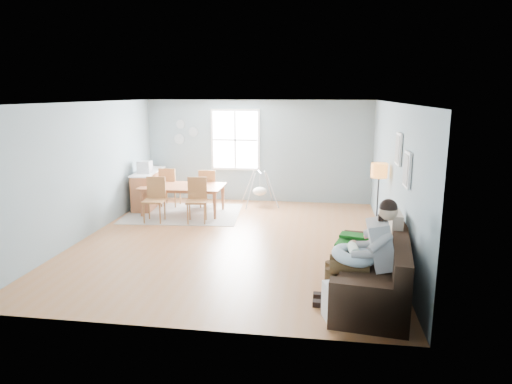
% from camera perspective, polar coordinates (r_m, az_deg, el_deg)
% --- Properties ---
extents(room, '(8.40, 9.40, 3.90)m').
position_cam_1_polar(room, '(8.67, -3.06, 9.28)').
color(room, '#A96A3C').
extents(window, '(1.32, 0.08, 1.62)m').
position_cam_1_polar(window, '(12.23, -2.59, 6.53)').
color(window, white).
rests_on(window, room).
extents(pictures, '(0.05, 1.34, 0.74)m').
position_cam_1_polar(pictures, '(7.61, 17.84, 3.98)').
color(pictures, white).
rests_on(pictures, room).
extents(wall_plates, '(0.67, 0.02, 0.66)m').
position_cam_1_polar(wall_plates, '(12.56, -8.95, 7.37)').
color(wall_plates, '#9FB1BE').
rests_on(wall_plates, room).
extents(sofa, '(1.25, 2.37, 0.92)m').
position_cam_1_polar(sofa, '(6.82, 14.78, -10.06)').
color(sofa, black).
rests_on(sofa, room).
extents(green_throw, '(1.20, 1.05, 0.04)m').
position_cam_1_polar(green_throw, '(7.45, 14.33, -6.03)').
color(green_throw, '#16601C').
rests_on(green_throw, sofa).
extents(beige_pillow, '(0.17, 0.57, 0.56)m').
position_cam_1_polar(beige_pillow, '(7.22, 16.97, -4.60)').
color(beige_pillow, tan).
rests_on(beige_pillow, sofa).
extents(father, '(1.08, 0.50, 1.52)m').
position_cam_1_polar(father, '(6.35, 13.70, -7.05)').
color(father, gray).
rests_on(father, sofa).
extents(nursing_pillow, '(0.66, 0.64, 0.24)m').
position_cam_1_polar(nursing_pillow, '(6.39, 12.07, -7.75)').
color(nursing_pillow, silver).
rests_on(nursing_pillow, father).
extents(infant, '(0.17, 0.40, 0.15)m').
position_cam_1_polar(infant, '(6.40, 12.09, -6.93)').
color(infant, silver).
rests_on(infant, nursing_pillow).
extents(toddler, '(0.61, 0.33, 0.93)m').
position_cam_1_polar(toddler, '(6.87, 14.32, -5.84)').
color(toddler, silver).
rests_on(toddler, sofa).
extents(floor_lamp, '(0.31, 0.31, 1.55)m').
position_cam_1_polar(floor_lamp, '(9.10, 15.11, 1.81)').
color(floor_lamp, black).
rests_on(floor_lamp, room).
extents(storage_cube, '(0.52, 0.49, 0.48)m').
position_cam_1_polar(storage_cube, '(6.11, 10.59, -13.42)').
color(storage_cube, white).
rests_on(storage_cube, room).
extents(rug, '(2.87, 2.27, 0.01)m').
position_cam_1_polar(rug, '(11.24, -9.07, -2.65)').
color(rug, gray).
rests_on(rug, room).
extents(dining_table, '(1.97, 1.11, 0.69)m').
position_cam_1_polar(dining_table, '(11.16, -9.13, -0.97)').
color(dining_table, '#975231').
rests_on(dining_table, rug).
extents(chair_sw, '(0.48, 0.48, 1.01)m').
position_cam_1_polar(chair_sw, '(10.60, -12.51, -0.50)').
color(chair_sw, olive).
rests_on(chair_sw, rug).
extents(chair_se, '(0.53, 0.53, 1.01)m').
position_cam_1_polar(chair_se, '(10.37, -7.39, -0.57)').
color(chair_se, olive).
rests_on(chair_se, rug).
extents(chair_nw, '(0.48, 0.48, 1.02)m').
position_cam_1_polar(chair_nw, '(11.86, -10.82, 0.93)').
color(chair_nw, olive).
rests_on(chair_nw, rug).
extents(chair_ne, '(0.51, 0.51, 0.98)m').
position_cam_1_polar(chair_ne, '(11.66, -6.08, 0.78)').
color(chair_ne, olive).
rests_on(chair_ne, rug).
extents(counter, '(0.62, 1.68, 0.92)m').
position_cam_1_polar(counter, '(12.08, -13.24, 0.46)').
color(counter, '#975231').
rests_on(counter, room).
extents(monitor, '(0.33, 0.32, 0.30)m').
position_cam_1_polar(monitor, '(11.67, -13.77, 3.05)').
color(monitor, silver).
rests_on(monitor, counter).
extents(baby_swing, '(1.09, 1.10, 0.89)m').
position_cam_1_polar(baby_swing, '(11.80, 0.48, 0.18)').
color(baby_swing, silver).
rests_on(baby_swing, room).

